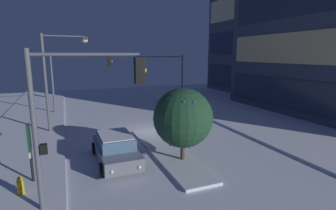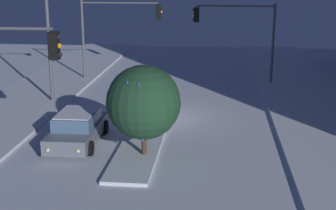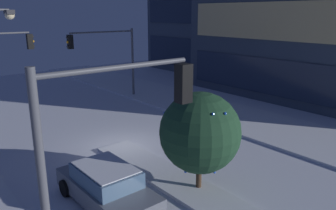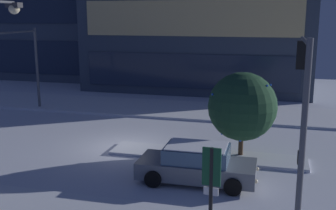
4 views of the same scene
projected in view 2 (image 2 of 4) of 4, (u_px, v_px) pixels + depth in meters
ground at (161, 118)px, 26.28m from camera, size 52.00×52.00×0.00m
curb_strip_near at (10, 112)px, 27.09m from camera, size 52.00×5.20×0.14m
curb_strip_far at (323, 122)px, 25.44m from camera, size 52.00×5.20×0.14m
median_strip at (142, 143)px, 22.23m from camera, size 9.00×1.80×0.14m
car_near at (77, 128)px, 22.25m from camera, size 4.69×2.14×1.49m
traffic_light_corner_near_left at (116, 23)px, 34.44m from camera, size 0.32×5.83×5.71m
traffic_light_corner_far_left at (239, 27)px, 33.30m from camera, size 0.32×5.63×5.57m
street_lamp_arched at (64, 25)px, 28.15m from camera, size 0.69×3.17×7.05m
decorated_tree_median at (143, 102)px, 20.12m from camera, size 3.10×3.10×3.96m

